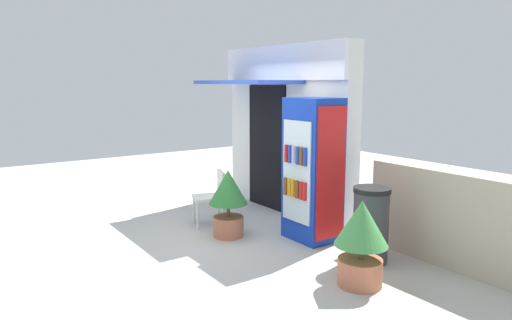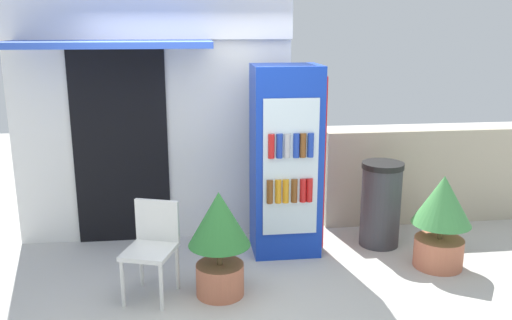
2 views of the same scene
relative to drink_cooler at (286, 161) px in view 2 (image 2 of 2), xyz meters
name	(u,v)px [view 2 (image 2 of 2)]	position (x,y,z in m)	size (l,w,h in m)	color
ground	(218,298)	(-0.78, -0.98, -0.99)	(16.00, 16.00, 0.00)	beige
storefront_building	(152,109)	(-1.39, 0.62, 0.48)	(3.00, 1.20, 2.78)	silver
drink_cooler	(286,161)	(0.00, 0.00, 0.00)	(0.71, 0.62, 1.98)	#1438B2
plastic_chair	(153,242)	(-1.34, -0.81, -0.49)	(0.53, 0.56, 0.85)	silver
potted_plant_near_shop	(219,235)	(-0.76, -0.91, -0.42)	(0.55, 0.55, 0.97)	#BC6B4C
potted_plant_curbside	(441,216)	(1.45, -0.60, -0.45)	(0.58, 0.58, 0.95)	#BC6B4C
trash_bin	(381,204)	(1.05, 0.01, -0.52)	(0.45, 0.45, 0.93)	#38383D
stone_boundary_wall	(432,176)	(1.93, 0.66, -0.41)	(2.67, 0.21, 1.15)	#B7AD93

